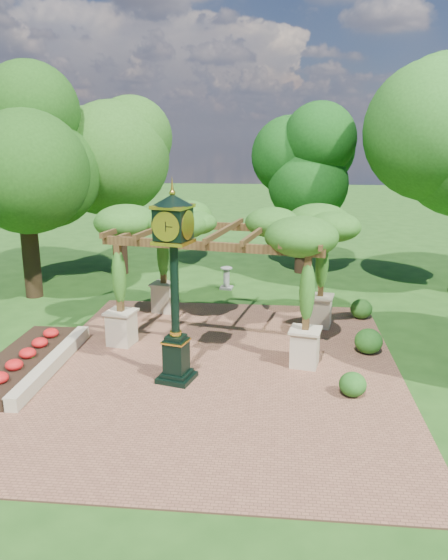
# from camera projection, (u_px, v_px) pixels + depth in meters

# --- Properties ---
(ground) EXTENTS (120.00, 120.00, 0.00)m
(ground) POSITION_uv_depth(u_px,v_px,m) (215.00, 385.00, 14.31)
(ground) COLOR #1E4714
(ground) RESTS_ON ground
(brick_plaza) EXTENTS (10.00, 12.00, 0.04)m
(brick_plaza) POSITION_uv_depth(u_px,v_px,m) (219.00, 369.00, 15.26)
(brick_plaza) COLOR brown
(brick_plaza) RESTS_ON ground
(border_wall) EXTENTS (0.35, 5.00, 0.40)m
(border_wall) POSITION_uv_depth(u_px,v_px,m) (53.00, 364.00, 15.18)
(border_wall) COLOR #C6B793
(border_wall) RESTS_ON ground
(flower_bed) EXTENTS (1.50, 5.00, 0.36)m
(flower_bed) POSITION_uv_depth(u_px,v_px,m) (22.00, 363.00, 15.27)
(flower_bed) COLOR red
(flower_bed) RESTS_ON ground
(pedestal_clock) EXTENTS (1.21, 1.21, 5.03)m
(pedestal_clock) POSITION_uv_depth(u_px,v_px,m) (174.00, 272.00, 13.78)
(pedestal_clock) COLOR black
(pedestal_clock) RESTS_ON brick_plaza
(pergola) EXTENTS (7.25, 5.29, 4.15)m
(pergola) POSITION_uv_depth(u_px,v_px,m) (225.00, 233.00, 16.97)
(pergola) COLOR beige
(pergola) RESTS_ON brick_plaza
(sundial) EXTENTS (0.56, 0.56, 0.93)m
(sundial) POSITION_uv_depth(u_px,v_px,m) (226.00, 279.00, 23.15)
(sundial) COLOR gray
(sundial) RESTS_ON ground
(shrub_front) EXTENTS (0.74, 0.74, 0.61)m
(shrub_front) POSITION_uv_depth(u_px,v_px,m) (353.00, 384.00, 13.58)
(shrub_front) COLOR #1F5418
(shrub_front) RESTS_ON brick_plaza
(shrub_mid) EXTENTS (1.03, 1.03, 0.75)m
(shrub_mid) POSITION_uv_depth(u_px,v_px,m) (369.00, 341.00, 16.24)
(shrub_mid) COLOR #225919
(shrub_mid) RESTS_ON brick_plaza
(shrub_back) EXTENTS (0.86, 0.86, 0.69)m
(shrub_back) POSITION_uv_depth(u_px,v_px,m) (361.00, 309.00, 19.33)
(shrub_back) COLOR #265719
(shrub_back) RESTS_ON brick_plaza
(tree_west_near) EXTENTS (4.62, 4.62, 8.62)m
(tree_west_near) POSITION_uv_depth(u_px,v_px,m) (21.00, 147.00, 20.63)
(tree_west_near) COLOR black
(tree_west_near) RESTS_ON ground
(tree_west_far) EXTENTS (4.49, 4.49, 8.10)m
(tree_west_far) POSITION_uv_depth(u_px,v_px,m) (115.00, 153.00, 24.40)
(tree_west_far) COLOR black
(tree_west_far) RESTS_ON ground
(tree_north) EXTENTS (3.63, 3.63, 7.58)m
(tree_north) POSITION_uv_depth(u_px,v_px,m) (305.00, 161.00, 24.70)
(tree_north) COLOR #352115
(tree_north) RESTS_ON ground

